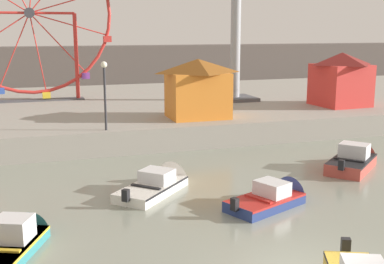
# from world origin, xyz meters

# --- Properties ---
(quay_promenade) EXTENTS (110.00, 21.39, 1.28)m
(quay_promenade) POSITION_xyz_m (0.00, 24.71, 0.64)
(quay_promenade) COLOR gray
(quay_promenade) RESTS_ON ground_plane
(distant_town_skyline) EXTENTS (140.00, 3.00, 4.40)m
(distant_town_skyline) POSITION_xyz_m (0.00, 47.87, 2.20)
(distant_town_skyline) COLOR #564C47
(distant_town_skyline) RESTS_ON ground_plane
(motorboat_white_red_stripe) EXTENTS (4.03, 4.08, 1.42)m
(motorboat_white_red_stripe) POSITION_xyz_m (-1.61, 8.46, 0.26)
(motorboat_white_red_stripe) COLOR silver
(motorboat_white_red_stripe) RESTS_ON ground_plane
(motorboat_navy_blue) EXTENTS (3.99, 2.76, 1.39)m
(motorboat_navy_blue) POSITION_xyz_m (1.97, 5.37, 0.27)
(motorboat_navy_blue) COLOR navy
(motorboat_navy_blue) RESTS_ON ground_plane
(motorboat_teal_painted) EXTENTS (2.67, 4.06, 1.45)m
(motorboat_teal_painted) POSITION_xyz_m (-7.06, 4.35, 0.28)
(motorboat_teal_painted) COLOR teal
(motorboat_teal_painted) RESTS_ON ground_plane
(motorboat_faded_red) EXTENTS (4.11, 3.82, 1.64)m
(motorboat_faded_red) POSITION_xyz_m (7.76, 8.75, 0.36)
(motorboat_faded_red) COLOR #B24238
(motorboat_faded_red) RESTS_ON ground_plane
(ferris_wheel_red_frame) EXTENTS (11.44, 1.20, 11.76)m
(ferris_wheel_red_frame) POSITION_xyz_m (-6.26, 26.73, 7.18)
(ferris_wheel_red_frame) COLOR red
(ferris_wheel_red_frame) RESTS_ON quay_promenade
(drop_tower_steel_tower) EXTENTS (2.80, 2.80, 13.46)m
(drop_tower_steel_tower) POSITION_xyz_m (7.48, 22.70, 7.98)
(drop_tower_steel_tower) COLOR #999EA3
(drop_tower_steel_tower) RESTS_ON quay_promenade
(carnival_booth_orange_canopy) EXTENTS (3.69, 2.91, 3.38)m
(carnival_booth_orange_canopy) POSITION_xyz_m (2.64, 16.64, 3.03)
(carnival_booth_orange_canopy) COLOR orange
(carnival_booth_orange_canopy) RESTS_ON quay_promenade
(carnival_booth_red_striped) EXTENTS (3.60, 3.65, 3.52)m
(carnival_booth_red_striped) POSITION_xyz_m (13.16, 18.11, 3.11)
(carnival_booth_red_striped) COLOR red
(carnival_booth_red_striped) RESTS_ON quay_promenade
(promenade_lamp_near) EXTENTS (0.32, 0.32, 3.47)m
(promenade_lamp_near) POSITION_xyz_m (-2.95, 14.62, 3.58)
(promenade_lamp_near) COLOR #2D2D33
(promenade_lamp_near) RESTS_ON quay_promenade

